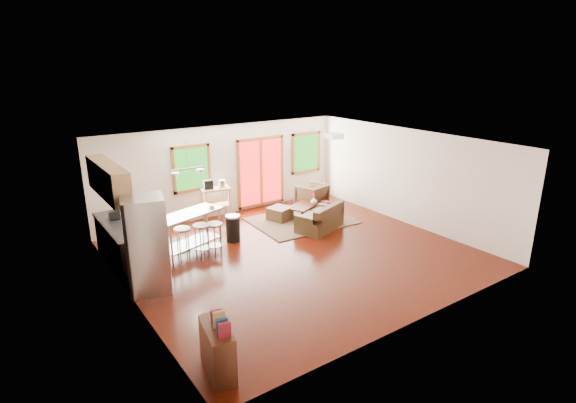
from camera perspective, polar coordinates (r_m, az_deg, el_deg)
floor at (r=10.56m, az=0.94°, el=-6.68°), size 7.50×7.00×0.02m
ceiling at (r=9.78m, az=1.01°, el=7.46°), size 7.50×7.00×0.02m
back_wall at (r=13.00m, az=-8.12°, el=3.92°), size 7.50×0.02×2.60m
left_wall at (r=8.58m, az=-19.93°, el=-4.17°), size 0.02×7.00×2.60m
right_wall at (r=12.58m, az=15.03°, el=3.04°), size 0.02×7.00×2.60m
front_wall at (r=7.70m, az=16.49°, el=-6.31°), size 7.50×0.02×2.60m
window_left at (r=12.51m, az=-12.14°, el=4.10°), size 1.10×0.05×1.30m
french_doors at (r=13.57m, az=-3.46°, el=3.77°), size 1.60×0.05×2.10m
window_right at (r=14.42m, az=2.32°, el=6.23°), size 1.10×0.05×1.30m
rug at (r=12.62m, az=1.73°, el=-2.42°), size 2.79×2.20×0.03m
loveseat at (r=11.92m, az=4.18°, el=-2.33°), size 1.50×1.15×0.70m
coffee_table at (r=12.79m, az=1.88°, el=-0.73°), size 1.06×0.88×0.37m
armchair at (r=13.68m, az=3.01°, el=0.88°), size 0.95×0.92×0.81m
ottoman at (r=12.63m, az=-1.06°, el=-1.57°), size 0.72×0.72×0.38m
vase at (r=12.80m, az=3.32°, el=0.21°), size 0.22×0.22×0.31m
book at (r=12.88m, az=4.54°, el=0.37°), size 0.20×0.05×0.26m
cabinets at (r=10.32m, az=-20.81°, el=-2.84°), size 0.64×2.24×2.30m
refrigerator at (r=9.01m, az=-17.51°, el=-5.28°), size 0.92×0.90×1.90m
island at (r=10.55m, az=-12.41°, el=-3.05°), size 1.69×1.07×1.00m
cup at (r=10.68m, az=-9.64°, el=-0.76°), size 0.15×0.13×0.13m
bar_stool_a at (r=10.26m, az=-13.24°, el=-4.35°), size 0.41×0.41×0.77m
bar_stool_b at (r=10.30m, az=-10.92°, el=-3.99°), size 0.43×0.43×0.80m
bar_stool_c at (r=10.39m, az=-9.33°, el=-3.79°), size 0.47×0.47×0.78m
trash_can at (r=11.23m, az=-7.00°, el=-3.36°), size 0.43×0.43×0.67m
kitchen_cart at (r=12.62m, az=-9.29°, el=1.14°), size 0.86×0.64×1.19m
bookshelf at (r=6.79m, az=-8.93°, el=-18.06°), size 0.48×0.89×0.99m
ceiling_flush at (r=11.24m, az=5.90°, el=8.27°), size 0.35×0.35×0.12m
pendant_light at (r=10.32m, az=-12.59°, el=3.53°), size 0.80×0.18×0.79m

